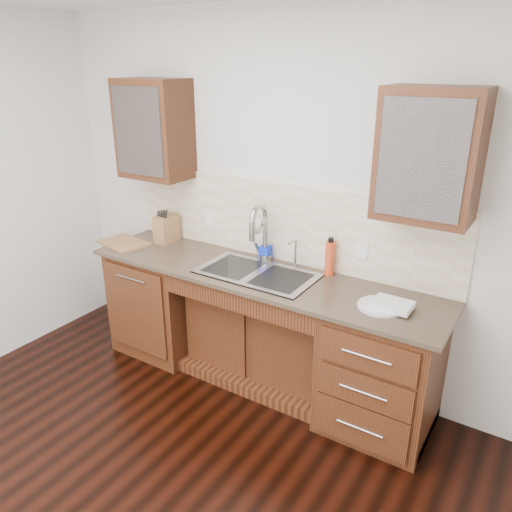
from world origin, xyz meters
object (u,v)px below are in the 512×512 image
Objects in this scene: plate at (380,306)px; knife_block at (166,229)px; cutting_board at (123,243)px; soap_bottle at (265,250)px; water_bottle at (330,259)px.

knife_block reaches higher than plate.
soap_bottle is at bearing 14.75° from cutting_board.
cutting_board is (-1.19, -0.31, -0.08)m from soap_bottle.
water_bottle is 1.10× the size of knife_block.
plate is (0.99, -0.27, -0.08)m from soap_bottle.
knife_block is at bearing -178.86° from soap_bottle.
soap_bottle is 0.62× the size of plate.
knife_block reaches higher than soap_bottle.
knife_block is at bearing 42.67° from cutting_board.
water_bottle is at bearing 148.95° from plate.
soap_bottle is 1.23m from cutting_board.
soap_bottle is 0.71× the size of water_bottle.
water_bottle is 0.57m from plate.
cutting_board is (-0.26, -0.24, -0.10)m from knife_block.
knife_block is at bearing -176.58° from water_bottle.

